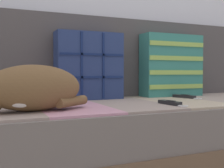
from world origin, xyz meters
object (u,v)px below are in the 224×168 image
object	(u,v)px
throw_pillow_quilted	(89,66)
throw_pillow_striped	(171,66)
couch	(147,135)
game_remote_far	(171,103)
sleeping_cat	(31,89)
game_remote_near	(185,97)

from	to	relation	value
throw_pillow_quilted	throw_pillow_striped	world-z (taller)	throw_pillow_striped
couch	throw_pillow_striped	world-z (taller)	throw_pillow_striped
couch	throw_pillow_striped	size ratio (longest dim) A/B	4.68
couch	throw_pillow_quilted	xyz separation A→B (m)	(-0.28, 0.20, 0.39)
throw_pillow_quilted	game_remote_far	distance (m)	0.54
sleeping_cat	game_remote_near	size ratio (longest dim) A/B	2.30
sleeping_cat	game_remote_far	distance (m)	0.67
couch	sleeping_cat	bearing A→B (deg)	-163.22
sleeping_cat	game_remote_near	xyz separation A→B (m)	(0.96, 0.24, -0.08)
throw_pillow_quilted	game_remote_far	world-z (taller)	throw_pillow_quilted
throw_pillow_striped	game_remote_far	size ratio (longest dim) A/B	2.19
throw_pillow_striped	throw_pillow_quilted	bearing A→B (deg)	179.95
couch	throw_pillow_striped	bearing A→B (deg)	33.14
couch	throw_pillow_quilted	world-z (taller)	throw_pillow_quilted
throw_pillow_quilted	game_remote_near	world-z (taller)	throw_pillow_quilted
game_remote_far	couch	bearing A→B (deg)	90.81
throw_pillow_striped	game_remote_far	bearing A→B (deg)	-125.39
game_remote_near	throw_pillow_striped	bearing A→B (deg)	86.33
game_remote_far	throw_pillow_quilted	bearing A→B (deg)	123.48
throw_pillow_striped	sleeping_cat	xyz separation A→B (m)	(-0.97, -0.40, -0.11)
game_remote_near	game_remote_far	distance (m)	0.39
couch	game_remote_near	xyz separation A→B (m)	(0.29, 0.04, 0.20)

